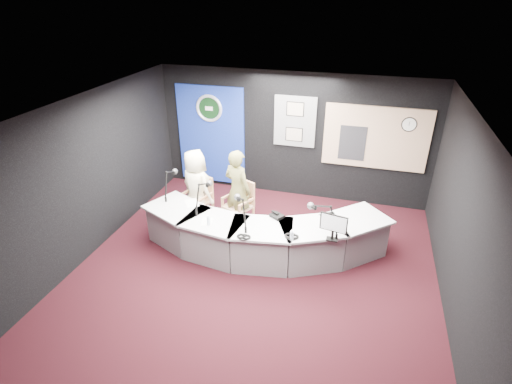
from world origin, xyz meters
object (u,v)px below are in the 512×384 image
(person_man, at_px, (196,187))
(person_woman, at_px, (238,190))
(broadcast_desk, at_px, (260,235))
(armchair_right, at_px, (238,203))
(armchair_left, at_px, (197,201))

(person_man, bearing_deg, person_woman, -150.76)
(broadcast_desk, height_order, person_woman, person_woman)
(broadcast_desk, relative_size, person_man, 2.88)
(broadcast_desk, relative_size, armchair_right, 4.28)
(broadcast_desk, distance_m, person_man, 1.73)
(broadcast_desk, xyz_separation_m, armchair_left, (-1.52, 0.71, 0.08))
(armchair_left, bearing_deg, broadcast_desk, -6.13)
(armchair_left, relative_size, armchair_right, 0.86)
(broadcast_desk, distance_m, armchair_left, 1.68)
(armchair_left, distance_m, person_man, 0.33)
(armchair_left, xyz_separation_m, person_woman, (0.85, 0.04, 0.37))
(broadcast_desk, relative_size, person_woman, 2.74)
(armchair_left, distance_m, armchair_right, 0.86)
(broadcast_desk, relative_size, armchair_left, 4.95)
(broadcast_desk, xyz_separation_m, armchair_right, (-0.66, 0.75, 0.15))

